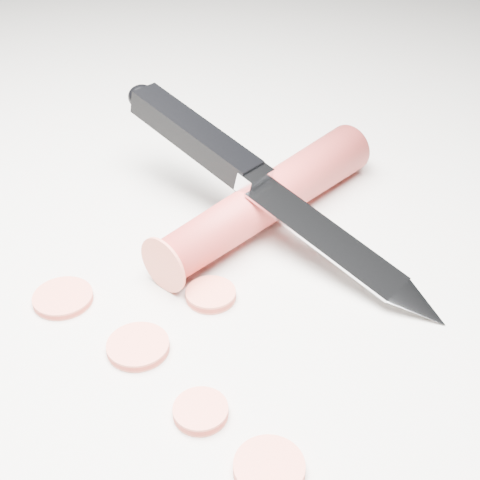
{
  "coord_description": "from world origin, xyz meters",
  "views": [
    {
      "loc": [
        0.05,
        -0.33,
        0.29
      ],
      "look_at": [
        0.04,
        0.04,
        0.02
      ],
      "focal_mm": 50.0,
      "sensor_mm": 36.0,
      "label": 1
    }
  ],
  "objects": [
    {
      "name": "ground",
      "position": [
        0.0,
        0.0,
        0.0
      ],
      "size": [
        2.4,
        2.4,
        0.0
      ],
      "primitive_type": "plane",
      "color": "beige",
      "rests_on": "ground"
    },
    {
      "name": "carrot",
      "position": [
        0.06,
        0.09,
        0.02
      ],
      "size": [
        0.17,
        0.19,
        0.04
      ],
      "primitive_type": "cylinder",
      "rotation": [
        1.57,
        0.0,
        -0.7
      ],
      "color": "red",
      "rests_on": "ground"
    },
    {
      "name": "carrot_slice_0",
      "position": [
        0.06,
        -0.13,
        0.0
      ],
      "size": [
        0.04,
        0.04,
        0.01
      ],
      "primitive_type": "cylinder",
      "color": "#ED6B53",
      "rests_on": "ground"
    },
    {
      "name": "carrot_slice_1",
      "position": [
        0.02,
        -0.0,
        0.0
      ],
      "size": [
        0.03,
        0.03,
        0.01
      ],
      "primitive_type": "cylinder",
      "color": "#ED6B53",
      "rests_on": "ground"
    },
    {
      "name": "carrot_slice_2",
      "position": [
        0.02,
        -0.1,
        0.0
      ],
      "size": [
        0.03,
        0.03,
        0.01
      ],
      "primitive_type": "cylinder",
      "color": "#ED6B53",
      "rests_on": "ground"
    },
    {
      "name": "carrot_slice_3",
      "position": [
        -0.02,
        -0.05,
        0.0
      ],
      "size": [
        0.04,
        0.04,
        0.01
      ],
      "primitive_type": "cylinder",
      "color": "#ED6B53",
      "rests_on": "ground"
    },
    {
      "name": "carrot_slice_4",
      "position": [
        -0.07,
        -0.01,
        0.0
      ],
      "size": [
        0.04,
        0.04,
        0.01
      ],
      "primitive_type": "cylinder",
      "color": "#ED6B53",
      "rests_on": "ground"
    },
    {
      "name": "kitchen_knife",
      "position": [
        0.06,
        0.07,
        0.04
      ],
      "size": [
        0.24,
        0.21,
        0.08
      ],
      "primitive_type": null,
      "color": "silver",
      "rests_on": "ground"
    }
  ]
}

